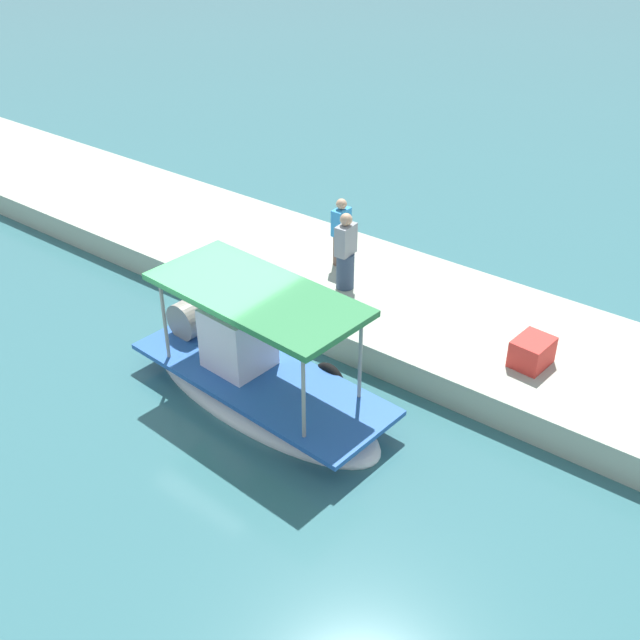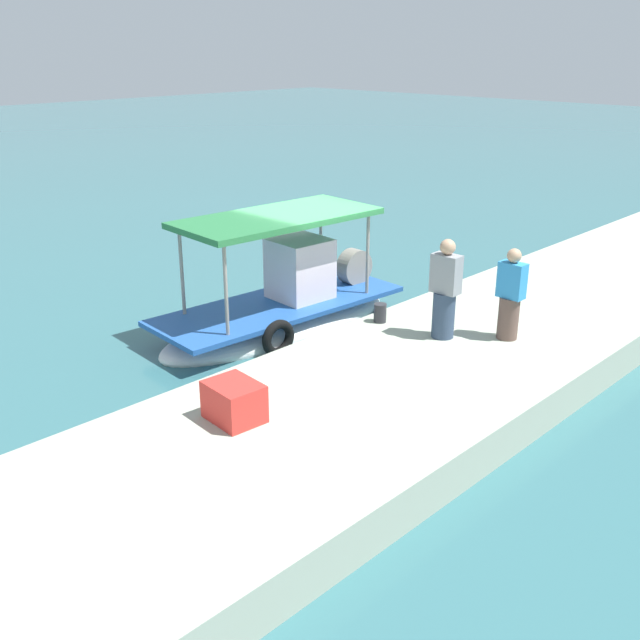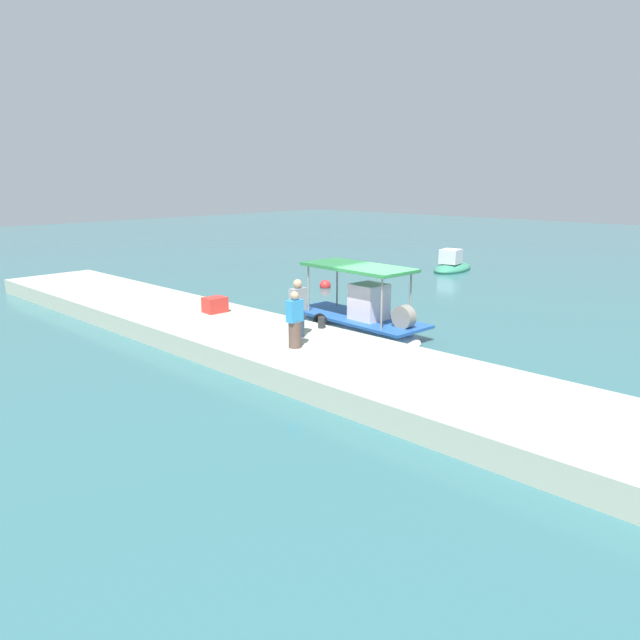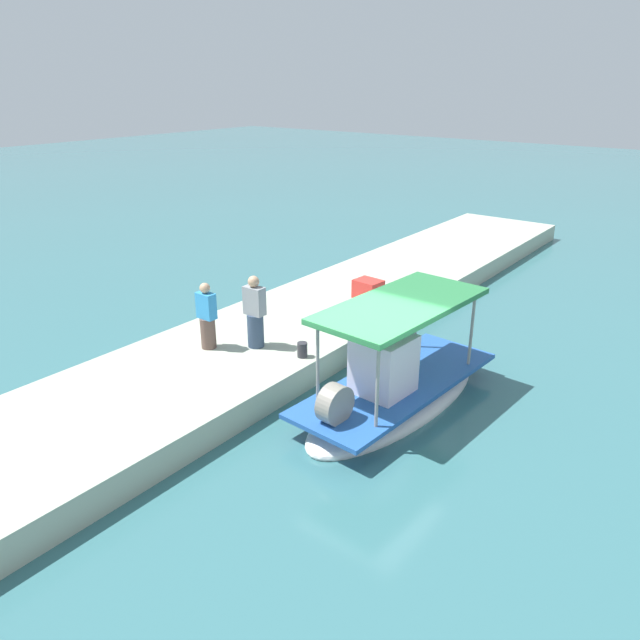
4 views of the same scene
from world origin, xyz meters
name	(u,v)px [view 1 (image 1 of 4)]	position (x,y,z in m)	size (l,w,h in m)	color
ground_plane	(225,382)	(0.00, 0.00, 0.00)	(120.00, 120.00, 0.00)	#34686E
dock_quay	(345,288)	(0.00, -4.08, 0.33)	(36.00, 4.22, 0.65)	#ACB4A0
main_fishing_boat	(257,380)	(-0.84, -0.04, 0.41)	(5.78, 2.35, 2.76)	white
fisherman_near_bollard	(346,255)	(-0.30, -3.65, 1.47)	(0.42, 0.52, 1.80)	#33455E
fisherman_by_crate	(341,235)	(0.45, -4.51, 1.40)	(0.37, 0.47, 1.65)	brown
mooring_bollard	(317,306)	(-0.51, -2.37, 0.83)	(0.24, 0.24, 0.36)	#2D2D33
cargo_crate	(532,352)	(-4.89, -3.38, 0.93)	(0.78, 0.62, 0.55)	red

